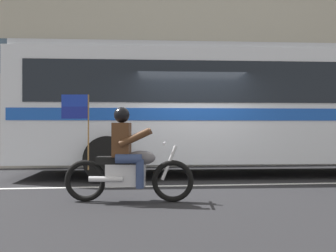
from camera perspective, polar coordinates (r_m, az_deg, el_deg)
name	(u,v)px	position (r m, az deg, el deg)	size (l,w,h in m)	color
ground_plane	(193,181)	(8.48, 3.82, -8.56)	(60.00, 60.00, 0.00)	black
sidewalk_curb	(169,159)	(13.50, 0.08, -5.15)	(28.00, 3.80, 0.15)	#A39E93
lane_center_stripe	(197,185)	(7.90, 4.57, -9.15)	(26.60, 0.14, 0.01)	silver
office_building_facade	(163,20)	(16.38, -0.81, 16.04)	(28.00, 0.89, 11.63)	gray
transit_bus	(252,103)	(10.02, 12.81, 3.52)	(12.13, 3.09, 3.22)	silver
motorcycle_with_rider	(127,161)	(6.14, -6.31, -5.47)	(2.18, 0.67, 1.78)	black
fire_hydrant	(161,148)	(12.61, -1.10, -3.47)	(0.22, 0.30, 0.75)	gold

